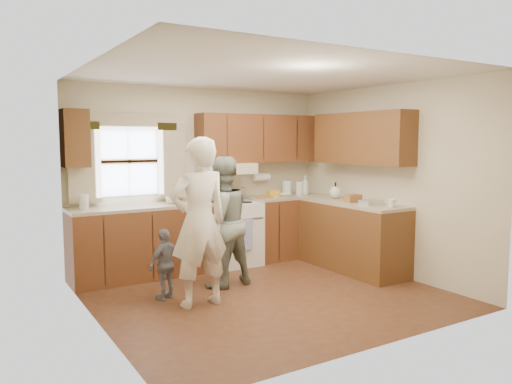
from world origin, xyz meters
TOP-DOWN VIEW (x-y plane):
  - room at (0.00, 0.00)m, footprint 3.80×3.80m
  - kitchen_fixtures at (0.61, 1.08)m, footprint 3.80×2.25m
  - stove at (0.30, 1.44)m, footprint 0.76×0.67m
  - woman_left at (-0.82, 0.05)m, footprint 0.67×0.45m
  - woman_right at (-0.29, 0.57)m, footprint 0.84×0.70m
  - child at (-1.05, 0.45)m, footprint 0.51×0.36m

SIDE VIEW (x-z plane):
  - child at x=-1.05m, z-range 0.00..0.80m
  - stove at x=0.30m, z-range -0.07..1.00m
  - woman_right at x=-0.29m, z-range 0.00..1.58m
  - kitchen_fixtures at x=0.61m, z-range -0.24..1.91m
  - woman_left at x=-0.82m, z-range 0.00..1.81m
  - room at x=0.00m, z-range -0.65..3.15m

